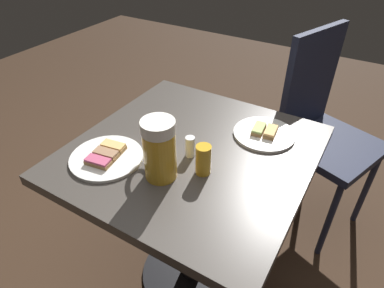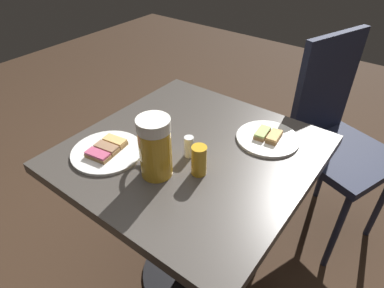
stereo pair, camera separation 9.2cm
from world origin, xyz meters
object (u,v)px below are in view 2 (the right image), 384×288
(plate_far, at_px, (268,138))
(beer_mug, at_px, (155,147))
(beer_glass_small, at_px, (199,160))
(plate_near, at_px, (107,151))
(cafe_chair, at_px, (335,133))
(salt_shaker, at_px, (189,147))

(plate_far, height_order, beer_mug, beer_mug)
(plate_far, xyz_separation_m, beer_glass_small, (-0.09, -0.28, 0.04))
(plate_near, bearing_deg, cafe_chair, 58.46)
(beer_mug, height_order, beer_glass_small, beer_mug)
(plate_far, height_order, cafe_chair, cafe_chair)
(beer_mug, relative_size, salt_shaker, 2.69)
(salt_shaker, bearing_deg, beer_mug, -103.17)
(plate_near, relative_size, beer_mug, 1.21)
(plate_far, xyz_separation_m, beer_mug, (-0.19, -0.35, 0.09))
(plate_near, bearing_deg, beer_mug, 8.22)
(plate_far, height_order, salt_shaker, salt_shaker)
(plate_far, xyz_separation_m, cafe_chair, (0.12, 0.44, -0.17))
(beer_mug, height_order, cafe_chair, cafe_chair)
(plate_near, relative_size, plate_far, 1.08)
(plate_near, relative_size, cafe_chair, 0.24)
(beer_mug, height_order, salt_shaker, beer_mug)
(beer_mug, distance_m, beer_glass_small, 0.13)
(cafe_chair, bearing_deg, beer_mug, -1.50)
(cafe_chair, bearing_deg, plate_near, -11.37)
(beer_mug, xyz_separation_m, cafe_chair, (0.31, 0.79, -0.26))
(beer_mug, bearing_deg, plate_near, -171.78)
(plate_near, height_order, beer_mug, beer_mug)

